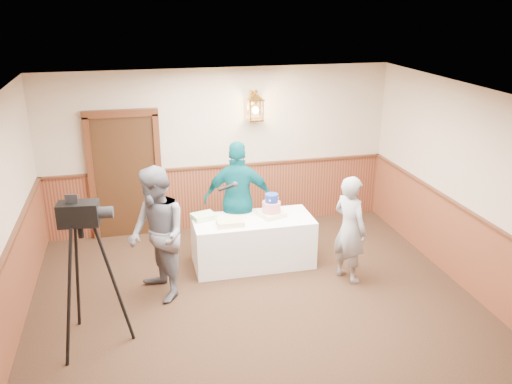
{
  "coord_description": "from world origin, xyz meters",
  "views": [
    {
      "loc": [
        -1.46,
        -5.41,
        3.92
      ],
      "look_at": [
        0.23,
        1.7,
        1.25
      ],
      "focal_mm": 38.0,
      "sensor_mm": 36.0,
      "label": 1
    }
  ],
  "objects_px": {
    "sheet_cake_yellow": "(230,222)",
    "baker": "(350,229)",
    "interviewer": "(157,235)",
    "sheet_cake_green": "(204,216)",
    "assistant_p": "(239,199)",
    "tv_camera_rig": "(87,283)",
    "display_table": "(253,241)",
    "tiered_cake": "(271,207)"
  },
  "relations": [
    {
      "from": "display_table",
      "to": "tiered_cake",
      "type": "relative_size",
      "value": 4.06
    },
    {
      "from": "interviewer",
      "to": "display_table",
      "type": "bearing_deg",
      "value": 94.47
    },
    {
      "from": "sheet_cake_yellow",
      "to": "tv_camera_rig",
      "type": "relative_size",
      "value": 0.21
    },
    {
      "from": "assistant_p",
      "to": "sheet_cake_yellow",
      "type": "bearing_deg",
      "value": 78.69
    },
    {
      "from": "sheet_cake_yellow",
      "to": "tv_camera_rig",
      "type": "xyz_separation_m",
      "value": [
        -1.94,
        -1.38,
        0.02
      ]
    },
    {
      "from": "display_table",
      "to": "assistant_p",
      "type": "height_order",
      "value": "assistant_p"
    },
    {
      "from": "sheet_cake_green",
      "to": "assistant_p",
      "type": "relative_size",
      "value": 0.18
    },
    {
      "from": "sheet_cake_green",
      "to": "tv_camera_rig",
      "type": "relative_size",
      "value": 0.19
    },
    {
      "from": "interviewer",
      "to": "assistant_p",
      "type": "xyz_separation_m",
      "value": [
        1.32,
        1.04,
        -0.0
      ]
    },
    {
      "from": "display_table",
      "to": "baker",
      "type": "relative_size",
      "value": 1.14
    },
    {
      "from": "interviewer",
      "to": "baker",
      "type": "bearing_deg",
      "value": 67.9
    },
    {
      "from": "sheet_cake_green",
      "to": "baker",
      "type": "distance_m",
      "value": 2.17
    },
    {
      "from": "sheet_cake_yellow",
      "to": "interviewer",
      "type": "distance_m",
      "value": 1.19
    },
    {
      "from": "interviewer",
      "to": "sheet_cake_green",
      "type": "bearing_deg",
      "value": 118.56
    },
    {
      "from": "display_table",
      "to": "interviewer",
      "type": "height_order",
      "value": "interviewer"
    },
    {
      "from": "baker",
      "to": "sheet_cake_yellow",
      "type": "bearing_deg",
      "value": 45.02
    },
    {
      "from": "tv_camera_rig",
      "to": "baker",
      "type": "bearing_deg",
      "value": 17.52
    },
    {
      "from": "tv_camera_rig",
      "to": "tiered_cake",
      "type": "bearing_deg",
      "value": 36.48
    },
    {
      "from": "display_table",
      "to": "sheet_cake_green",
      "type": "bearing_deg",
      "value": 166.82
    },
    {
      "from": "sheet_cake_yellow",
      "to": "baker",
      "type": "xyz_separation_m",
      "value": [
        1.61,
        -0.63,
        -0.0
      ]
    },
    {
      "from": "interviewer",
      "to": "baker",
      "type": "height_order",
      "value": "interviewer"
    },
    {
      "from": "tiered_cake",
      "to": "interviewer",
      "type": "height_order",
      "value": "interviewer"
    },
    {
      "from": "baker",
      "to": "sheet_cake_green",
      "type": "bearing_deg",
      "value": 40.69
    },
    {
      "from": "sheet_cake_green",
      "to": "tv_camera_rig",
      "type": "distance_m",
      "value": 2.32
    },
    {
      "from": "display_table",
      "to": "assistant_p",
      "type": "relative_size",
      "value": 0.97
    },
    {
      "from": "sheet_cake_yellow",
      "to": "interviewer",
      "type": "xyz_separation_m",
      "value": [
        -1.08,
        -0.5,
        0.13
      ]
    },
    {
      "from": "assistant_p",
      "to": "interviewer",
      "type": "bearing_deg",
      "value": 51.21
    },
    {
      "from": "interviewer",
      "to": "assistant_p",
      "type": "bearing_deg",
      "value": 108.94
    },
    {
      "from": "tiered_cake",
      "to": "sheet_cake_green",
      "type": "xyz_separation_m",
      "value": [
        -1.02,
        0.12,
        -0.1
      ]
    },
    {
      "from": "display_table",
      "to": "baker",
      "type": "xyz_separation_m",
      "value": [
        1.23,
        -0.77,
        0.41
      ]
    },
    {
      "from": "assistant_p",
      "to": "tv_camera_rig",
      "type": "relative_size",
      "value": 1.03
    },
    {
      "from": "sheet_cake_yellow",
      "to": "display_table",
      "type": "bearing_deg",
      "value": 20.66
    },
    {
      "from": "baker",
      "to": "tv_camera_rig",
      "type": "height_order",
      "value": "tv_camera_rig"
    },
    {
      "from": "tiered_cake",
      "to": "sheet_cake_green",
      "type": "relative_size",
      "value": 1.32
    },
    {
      "from": "assistant_p",
      "to": "display_table",
      "type": "bearing_deg",
      "value": 121.02
    },
    {
      "from": "sheet_cake_green",
      "to": "tv_camera_rig",
      "type": "bearing_deg",
      "value": -133.29
    },
    {
      "from": "sheet_cake_yellow",
      "to": "interviewer",
      "type": "bearing_deg",
      "value": -155.03
    },
    {
      "from": "sheet_cake_yellow",
      "to": "baker",
      "type": "relative_size",
      "value": 0.24
    },
    {
      "from": "tiered_cake",
      "to": "sheet_cake_green",
      "type": "bearing_deg",
      "value": 173.0
    },
    {
      "from": "tv_camera_rig",
      "to": "display_table",
      "type": "bearing_deg",
      "value": 38.88
    },
    {
      "from": "sheet_cake_yellow",
      "to": "baker",
      "type": "height_order",
      "value": "baker"
    },
    {
      "from": "sheet_cake_green",
      "to": "baker",
      "type": "xyz_separation_m",
      "value": [
        1.95,
        -0.94,
        -0.0
      ]
    }
  ]
}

